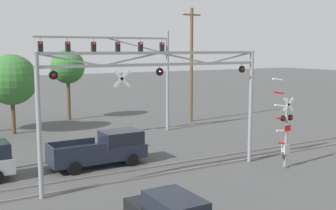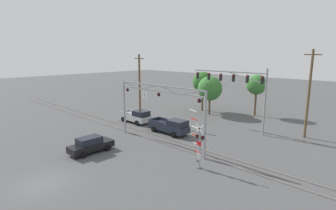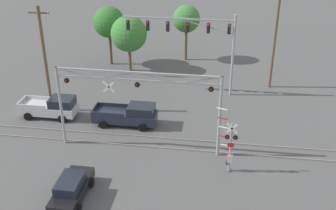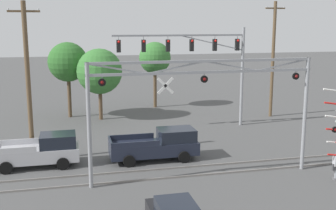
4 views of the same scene
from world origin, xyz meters
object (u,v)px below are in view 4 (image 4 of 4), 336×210
at_px(crossing_gantry, 204,93).
at_px(utility_pole_left, 28,81).
at_px(pickup_truck_following, 41,151).
at_px(background_tree_far_right_verge, 68,62).
at_px(background_tree_beyond_span, 155,58).
at_px(pickup_truck_lead, 159,145).
at_px(utility_pole_right, 273,58).
at_px(traffic_signal_span, 206,56).
at_px(background_tree_far_left_verge, 100,71).

distance_m(crossing_gantry, utility_pole_left, 10.50).
distance_m(pickup_truck_following, background_tree_far_right_verge, 13.77).
relative_size(pickup_truck_following, utility_pole_left, 0.52).
relative_size(pickup_truck_following, background_tree_beyond_span, 0.77).
bearing_deg(utility_pole_left, crossing_gantry, -29.40).
height_order(pickup_truck_lead, utility_pole_left, utility_pole_left).
relative_size(crossing_gantry, utility_pole_right, 1.20).
xyz_separation_m(crossing_gantry, background_tree_far_right_verge, (-6.82, 17.05, 0.23)).
bearing_deg(background_tree_far_right_verge, pickup_truck_following, -97.73).
distance_m(crossing_gantry, traffic_signal_span, 11.39).
bearing_deg(background_tree_far_right_verge, utility_pole_right, -12.53).
bearing_deg(utility_pole_left, background_tree_far_left_verge, 64.43).
distance_m(traffic_signal_span, pickup_truck_lead, 10.11).
relative_size(utility_pole_right, background_tree_far_right_verge, 1.52).
xyz_separation_m(pickup_truck_following, background_tree_far_right_verge, (1.77, 13.07, 3.95)).
relative_size(traffic_signal_span, utility_pole_right, 1.04).
xyz_separation_m(crossing_gantry, utility_pole_left, (-9.15, 5.15, 0.26)).
xyz_separation_m(utility_pole_left, background_tree_beyond_span, (10.61, 14.50, -0.04)).
relative_size(background_tree_far_left_verge, background_tree_far_right_verge, 0.92).
relative_size(pickup_truck_lead, utility_pole_left, 0.56).
distance_m(utility_pole_right, background_tree_far_right_verge, 17.92).
relative_size(crossing_gantry, traffic_signal_span, 1.15).
distance_m(traffic_signal_span, utility_pole_right, 7.41).
bearing_deg(utility_pole_left, pickup_truck_lead, -11.92).
bearing_deg(background_tree_beyond_span, background_tree_far_left_verge, -143.43).
height_order(traffic_signal_span, utility_pole_right, utility_pole_right).
height_order(background_tree_beyond_span, background_tree_far_left_verge, background_tree_beyond_span).
bearing_deg(background_tree_far_left_verge, crossing_gantry, -74.69).
bearing_deg(traffic_signal_span, pickup_truck_lead, -126.67).
bearing_deg(crossing_gantry, background_tree_far_right_verge, 111.79).
height_order(utility_pole_right, background_tree_far_left_verge, utility_pole_right).
bearing_deg(background_tree_far_right_verge, crossing_gantry, -68.21).
relative_size(utility_pole_left, background_tree_far_left_verge, 1.55).
distance_m(pickup_truck_lead, background_tree_beyond_span, 16.85).
bearing_deg(background_tree_far_right_verge, pickup_truck_lead, -68.97).
xyz_separation_m(traffic_signal_span, pickup_truck_following, (-12.29, -6.74, -4.75)).
height_order(crossing_gantry, background_tree_far_left_verge, crossing_gantry).
height_order(pickup_truck_lead, background_tree_far_right_verge, background_tree_far_right_verge).
height_order(pickup_truck_lead, utility_pole_right, utility_pole_right).
relative_size(background_tree_beyond_span, background_tree_far_right_verge, 0.97).
height_order(traffic_signal_span, pickup_truck_lead, traffic_signal_span).
relative_size(crossing_gantry, background_tree_far_right_verge, 1.83).
xyz_separation_m(pickup_truck_following, background_tree_beyond_span, (10.05, 15.67, 3.93)).
distance_m(pickup_truck_following, background_tree_beyond_span, 19.03).
height_order(utility_pole_left, background_tree_far_left_verge, utility_pole_left).
bearing_deg(crossing_gantry, background_tree_far_left_verge, 105.31).
relative_size(traffic_signal_span, utility_pole_left, 1.11).
xyz_separation_m(crossing_gantry, pickup_truck_lead, (-1.63, 3.57, -3.71)).
bearing_deg(pickup_truck_following, background_tree_far_right_verge, 82.27).
height_order(pickup_truck_lead, pickup_truck_following, same).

